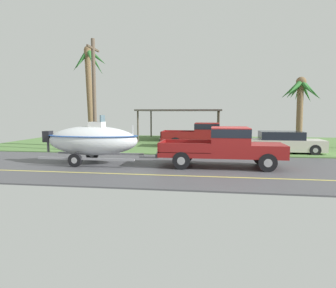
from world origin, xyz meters
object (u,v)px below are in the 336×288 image
Objects in this scene: pickup_truck_towing at (229,145)px; palm_tree_mid at (89,75)px; parked_pickup_background at (206,134)px; carport_awning at (181,111)px; utility_pole at (94,94)px; palm_tree_near_right at (300,96)px; boat_on_trailer at (92,140)px; parked_sedan_near at (283,143)px.

palm_tree_mid reaches higher than pickup_truck_towing.
carport_awning is (-2.44, 5.48, 1.68)m from parked_pickup_background.
pickup_truck_towing is 0.83× the size of utility_pole.
utility_pole is (-13.34, -3.48, 0.04)m from palm_tree_near_right.
boat_on_trailer is at bearing -69.60° from utility_pole.
palm_tree_near_right is 0.69× the size of palm_tree_mid.
carport_awning is at bearing 105.49° from pickup_truck_towing.
pickup_truck_towing is 1.00× the size of parked_pickup_background.
boat_on_trailer is 14.27m from palm_tree_near_right.
utility_pole is (-4.59, -9.00, 1.02)m from carport_awning.
carport_awning is at bearing 62.98° from utility_pole.
carport_awning is 1.01× the size of utility_pole.
pickup_truck_towing is 9.56m from palm_tree_near_right.
parked_pickup_background is (5.48, 7.68, -0.16)m from boat_on_trailer.
pickup_truck_towing is 13.75m from carport_awning.
parked_sedan_near is at bearing 5.44° from utility_pole.
boat_on_trailer reaches higher than pickup_truck_towing.
parked_pickup_background is 8.31m from utility_pole.
carport_awning is at bearing 113.97° from parked_pickup_background.
boat_on_trailer is 0.82× the size of utility_pole.
pickup_truck_towing reaches higher than parked_pickup_background.
parked_pickup_background is 1.30× the size of parked_sedan_near.
boat_on_trailer is 1.18× the size of palm_tree_near_right.
palm_tree_near_right is (5.10, 7.64, 2.64)m from pickup_truck_towing.
boat_on_trailer is (-6.69, 0.00, 0.13)m from pickup_truck_towing.
parked_sedan_near is (4.83, -2.39, -0.34)m from parked_pickup_background.
utility_pole is at bearing -60.41° from palm_tree_mid.
pickup_truck_towing is 7.77m from parked_pickup_background.
carport_awning is at bearing 147.76° from palm_tree_near_right.
parked_sedan_near is at bearing -4.43° from palm_tree_mid.
palm_tree_near_right reaches higher than carport_awning.
parked_sedan_near is 12.29m from utility_pole.
boat_on_trailer is at bearing -125.50° from parked_pickup_background.
palm_tree_mid is (-2.76, 6.30, 4.00)m from boat_on_trailer.
palm_tree_mid reaches higher than palm_tree_near_right.
utility_pole reaches higher than pickup_truck_towing.
pickup_truck_towing is 0.82× the size of palm_tree_mid.
pickup_truck_towing is 1.30× the size of parked_sedan_near.
pickup_truck_towing is 0.82× the size of carport_awning.
carport_awning is 10.15m from utility_pole.
palm_tree_near_right is 13.78m from utility_pole.
pickup_truck_towing is at bearing -0.00° from boat_on_trailer.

